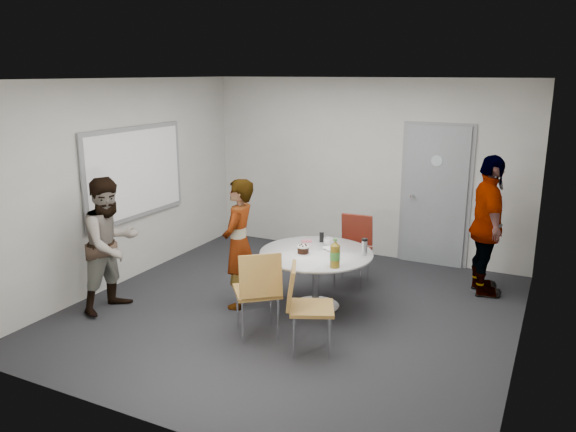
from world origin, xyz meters
The scene contains 15 objects.
floor centered at (0.00, 0.00, 0.00)m, with size 5.00×5.00×0.00m, color black.
ceiling centered at (0.00, 0.00, 2.70)m, with size 5.00×5.00×0.00m, color silver.
wall_back centered at (0.00, 2.50, 1.35)m, with size 5.00×5.00×0.00m, color #AFAEA6.
wall_left centered at (-2.50, 0.00, 1.35)m, with size 5.00×5.00×0.00m, color #AFAEA6.
wall_right centered at (2.50, 0.00, 1.35)m, with size 5.00×5.00×0.00m, color #AFAEA6.
wall_front centered at (0.00, -2.50, 1.35)m, with size 5.00×5.00×0.00m, color #AFAEA6.
door centered at (1.10, 2.48, 1.03)m, with size 1.02×0.17×2.12m.
whiteboard centered at (-2.46, 0.20, 1.45)m, with size 0.04×1.90×1.25m.
table centered at (0.23, 0.22, 0.61)m, with size 1.35×1.35×1.03m.
chair_near_left centered at (-0.01, -0.79, 0.60)m, with size 0.67×0.68×0.98m.
chair_near_right centered at (0.52, -0.84, 0.56)m, with size 0.61×0.59×0.92m.
chair_far centered at (0.33, 1.22, 0.57)m, with size 0.47×0.51×0.93m.
person_main centered at (-0.65, -0.13, 0.79)m, with size 0.57×0.38×1.57m, color #A5C6EA.
person_left centered at (-1.95, -0.87, 0.81)m, with size 0.78×0.61×1.61m, color white.
person_right centered at (1.95, 1.60, 0.90)m, with size 1.05×0.44×1.80m, color black.
Camera 1 is at (2.72, -5.59, 2.78)m, focal length 35.00 mm.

